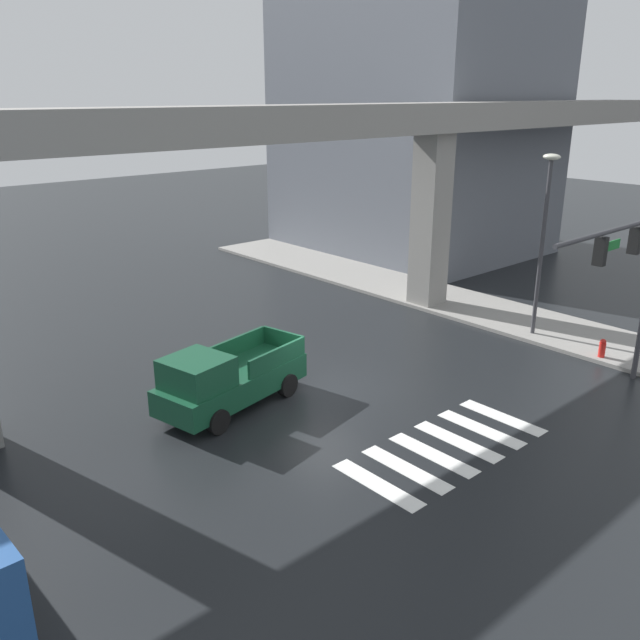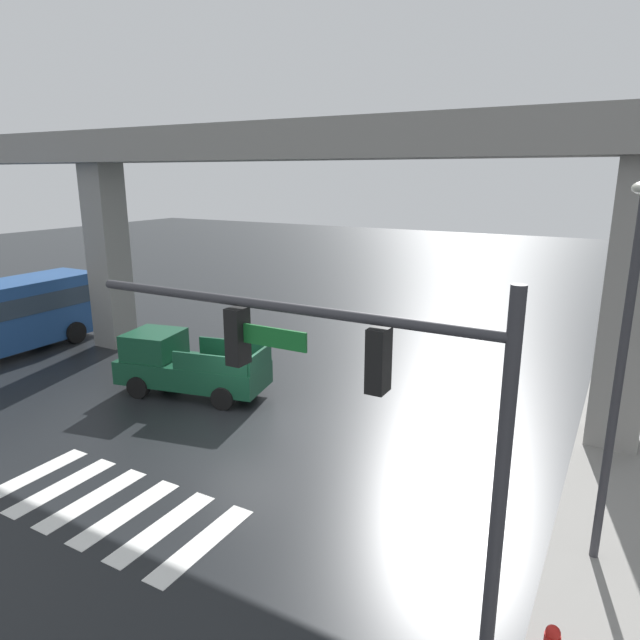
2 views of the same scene
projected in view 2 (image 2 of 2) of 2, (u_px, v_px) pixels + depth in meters
ground_plane at (242, 423)px, 16.98m from camera, size 120.00×120.00×0.00m
crosswalk_stripes at (110, 506)px, 12.75m from camera, size 6.05×2.80×0.01m
elevated_overpass at (305, 163)px, 18.29m from camera, size 54.52×2.21×8.98m
pickup_truck at (185, 365)px, 19.13m from camera, size 5.38×2.89×2.08m
traffic_signal_mast at (369, 410)px, 7.23m from camera, size 6.49×0.32×6.20m
street_lamp_near_corner at (625, 339)px, 9.75m from camera, size 0.44×0.70×7.24m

